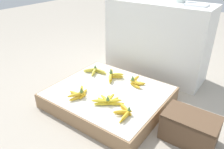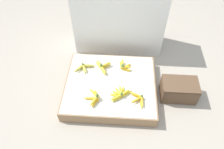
% 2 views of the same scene
% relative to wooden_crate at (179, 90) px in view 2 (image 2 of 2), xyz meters
% --- Properties ---
extents(ground_plane, '(10.00, 10.00, 0.00)m').
position_rel_wooden_crate_xyz_m(ground_plane, '(-0.78, 0.03, -0.11)').
color(ground_plane, '#A89E8E').
extents(display_platform, '(1.03, 0.90, 0.14)m').
position_rel_wooden_crate_xyz_m(display_platform, '(-0.78, 0.03, -0.04)').
color(display_platform, '#997551').
rests_on(display_platform, ground_plane).
extents(back_vendor_table, '(1.13, 0.43, 0.84)m').
position_rel_wooden_crate_xyz_m(back_vendor_table, '(-0.72, 0.85, 0.31)').
color(back_vendor_table, white).
rests_on(back_vendor_table, ground_plane).
extents(wooden_crate, '(0.39, 0.25, 0.23)m').
position_rel_wooden_crate_xyz_m(wooden_crate, '(0.00, 0.00, 0.00)').
color(wooden_crate, brown).
rests_on(wooden_crate, ground_plane).
extents(banana_bunch_front_midleft, '(0.18, 0.24, 0.11)m').
position_rel_wooden_crate_xyz_m(banana_bunch_front_midleft, '(-0.93, -0.21, 0.06)').
color(banana_bunch_front_midleft, gold).
rests_on(banana_bunch_front_midleft, display_platform).
extents(banana_bunch_front_midright, '(0.25, 0.22, 0.10)m').
position_rel_wooden_crate_xyz_m(banana_bunch_front_midright, '(-0.66, -0.14, 0.06)').
color(banana_bunch_front_midright, yellow).
rests_on(banana_bunch_front_midright, display_platform).
extents(banana_bunch_front_right, '(0.16, 0.20, 0.08)m').
position_rel_wooden_crate_xyz_m(banana_bunch_front_right, '(-0.46, -0.19, 0.06)').
color(banana_bunch_front_right, gold).
rests_on(banana_bunch_front_right, display_platform).
extents(banana_bunch_middle_left, '(0.25, 0.17, 0.09)m').
position_rel_wooden_crate_xyz_m(banana_bunch_middle_left, '(-1.11, 0.22, 0.06)').
color(banana_bunch_middle_left, '#DBCC4C').
rests_on(banana_bunch_middle_left, display_platform).
extents(banana_bunch_middle_midleft, '(0.20, 0.22, 0.11)m').
position_rel_wooden_crate_xyz_m(banana_bunch_middle_midleft, '(-0.88, 0.24, 0.07)').
color(banana_bunch_middle_midleft, gold).
rests_on(banana_bunch_middle_midleft, display_platform).
extents(banana_bunch_middle_midright, '(0.16, 0.17, 0.11)m').
position_rel_wooden_crate_xyz_m(banana_bunch_middle_midright, '(-0.63, 0.26, 0.06)').
color(banana_bunch_middle_midright, gold).
rests_on(banana_bunch_middle_midright, display_platform).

